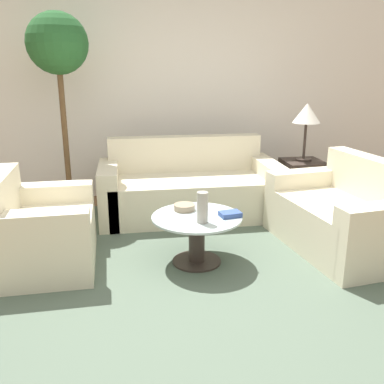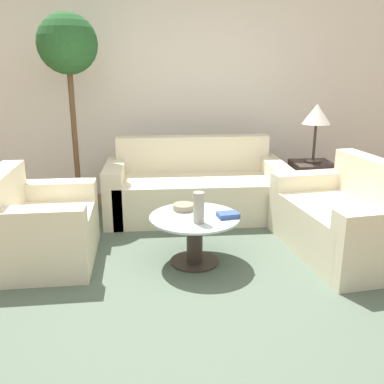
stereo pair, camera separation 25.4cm
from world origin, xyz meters
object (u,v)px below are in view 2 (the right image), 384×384
object	(u,v)px
loveseat	(349,222)
bowl	(184,207)
armchair	(38,230)
table_lamp	(317,116)
vase	(199,208)
sofa_main	(195,189)
coffee_table	(195,233)
potted_plant	(69,62)
book_stack	(228,215)

from	to	relation	value
loveseat	bowl	distance (m)	1.47
armchair	loveseat	size ratio (longest dim) A/B	0.69
table_lamp	vase	xyz separation A→B (m)	(-1.43, -1.41, -0.53)
sofa_main	bowl	xyz separation A→B (m)	(-0.20, -1.08, 0.16)
loveseat	coffee_table	xyz separation A→B (m)	(-1.38, -0.11, -0.01)
bowl	vase	bearing A→B (deg)	-72.94
bowl	coffee_table	bearing A→B (deg)	-64.08
sofa_main	potted_plant	bearing A→B (deg)	170.00
potted_plant	vase	distance (m)	2.30
table_lamp	coffee_table	bearing A→B (deg)	-139.11
armchair	sofa_main	bearing A→B (deg)	-54.22
coffee_table	book_stack	size ratio (longest dim) A/B	4.02
potted_plant	book_stack	xyz separation A→B (m)	(1.46, -1.53, -1.20)
bowl	book_stack	xyz separation A→B (m)	(0.35, -0.22, -0.01)
potted_plant	bowl	xyz separation A→B (m)	(1.11, -1.31, -1.19)
vase	bowl	xyz separation A→B (m)	(-0.10, 0.32, -0.10)
sofa_main	loveseat	xyz separation A→B (m)	(1.26, -1.14, 0.00)
loveseat	vase	xyz separation A→B (m)	(-1.36, -0.26, 0.26)
potted_plant	book_stack	size ratio (longest dim) A/B	11.45
table_lamp	potted_plant	bearing A→B (deg)	175.25
book_stack	coffee_table	bearing A→B (deg)	159.65
table_lamp	book_stack	distance (m)	1.87
loveseat	coffee_table	size ratio (longest dim) A/B	1.92
sofa_main	loveseat	bearing A→B (deg)	-42.15
loveseat	potted_plant	xyz separation A→B (m)	(-2.56, 1.37, 1.36)
coffee_table	potted_plant	bearing A→B (deg)	128.87
table_lamp	sofa_main	bearing A→B (deg)	-179.52
coffee_table	potted_plant	distance (m)	2.34
coffee_table	bowl	world-z (taller)	bowl
armchair	book_stack	distance (m)	1.59
armchair	book_stack	xyz separation A→B (m)	(1.57, -0.20, 0.15)
sofa_main	book_stack	distance (m)	1.31
loveseat	coffee_table	world-z (taller)	loveseat
bowl	book_stack	bearing A→B (deg)	-31.84
armchair	table_lamp	world-z (taller)	table_lamp
potted_plant	book_stack	world-z (taller)	potted_plant
table_lamp	bowl	distance (m)	1.98
armchair	coffee_table	size ratio (longest dim) A/B	1.33
book_stack	table_lamp	bearing A→B (deg)	38.46
coffee_table	vase	xyz separation A→B (m)	(0.02, -0.15, 0.27)
table_lamp	bowl	xyz separation A→B (m)	(-1.53, -1.09, -0.63)
coffee_table	loveseat	bearing A→B (deg)	4.37
table_lamp	potted_plant	size ratio (longest dim) A/B	0.30
sofa_main	book_stack	xyz separation A→B (m)	(0.15, -1.30, 0.16)
loveseat	bowl	world-z (taller)	loveseat
book_stack	potted_plant	bearing A→B (deg)	124.23
loveseat	table_lamp	xyz separation A→B (m)	(0.07, 1.15, 0.79)
potted_plant	coffee_table	bearing A→B (deg)	-51.13
coffee_table	table_lamp	size ratio (longest dim) A/B	1.16
armchair	loveseat	distance (m)	2.68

